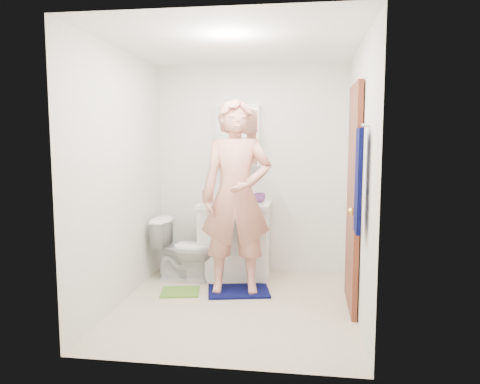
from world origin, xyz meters
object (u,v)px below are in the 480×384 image
soap_dispenser (208,193)px  vanity_cabinet (235,242)px  man (236,197)px  towel (358,181)px  medicine_cabinet (238,135)px  toothbrush_cup (260,198)px  toilet (185,249)px

soap_dispenser → vanity_cabinet: bearing=8.8°
man → towel: bearing=-49.0°
medicine_cabinet → soap_dispenser: (-0.30, -0.27, -0.64)m
soap_dispenser → toothbrush_cup: 0.59m
towel → man: (-1.08, 0.95, -0.26)m
vanity_cabinet → man: bearing=-79.8°
towel → toilet: towel is taller
medicine_cabinet → toilet: medicine_cabinet is taller
medicine_cabinet → toilet: bearing=-141.9°
vanity_cabinet → toilet: bearing=-160.0°
toilet → man: (0.63, -0.34, 0.64)m
soap_dispenser → man: man is taller
vanity_cabinet → towel: 2.08m
medicine_cabinet → soap_dispenser: bearing=-137.9°
toilet → soap_dispenser: soap_dispenser is taller
medicine_cabinet → towel: (1.18, -1.71, -0.35)m
towel → toothbrush_cup: size_ratio=6.25×
toothbrush_cup → man: man is taller
soap_dispenser → man: (0.40, -0.49, 0.03)m
vanity_cabinet → towel: bearing=-51.5°
toothbrush_cup → soap_dispenser: bearing=-167.1°
towel → toothbrush_cup: towel is taller
medicine_cabinet → vanity_cabinet: bearing=-90.0°
toothbrush_cup → man: 0.65m
toilet → man: size_ratio=0.36×
vanity_cabinet → soap_dispenser: bearing=-171.2°
towel → soap_dispenser: bearing=135.8°
medicine_cabinet → toothbrush_cup: (0.27, -0.14, -0.70)m
soap_dispenser → medicine_cabinet: bearing=42.1°
soap_dispenser → toilet: bearing=-147.8°
toothbrush_cup → vanity_cabinet: bearing=-162.8°
soap_dispenser → man: 0.63m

